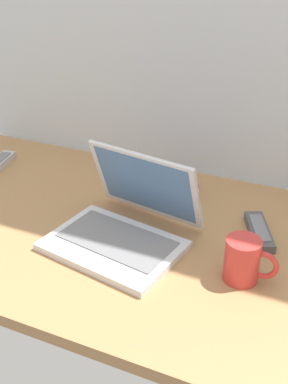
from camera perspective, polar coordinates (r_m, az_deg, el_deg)
name	(u,v)px	position (r m, az deg, el deg)	size (l,w,h in m)	color
desk	(159,242)	(1.19, 1.84, -6.06)	(1.60, 0.76, 0.03)	#A87A4C
laptop	(125,224)	(1.15, -2.33, -3.83)	(0.35, 0.34, 0.21)	silver
coffee_mug	(244,260)	(1.05, 11.90, -7.99)	(0.12, 0.08, 0.10)	red
remote_control_near	(259,231)	(1.22, 13.67, -4.63)	(0.11, 0.17, 0.02)	#4C4C51
book_stack	(160,189)	(1.35, 1.98, 0.41)	(0.19, 0.15, 0.05)	#8C4C8C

